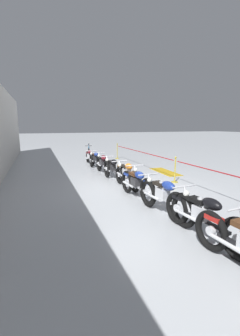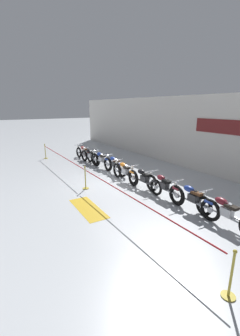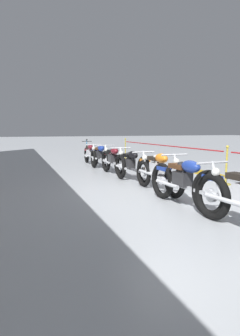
{
  "view_description": "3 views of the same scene",
  "coord_description": "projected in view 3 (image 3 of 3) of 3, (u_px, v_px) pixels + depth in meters",
  "views": [
    {
      "loc": [
        -7.49,
        3.53,
        2.28
      ],
      "look_at": [
        0.67,
        0.54,
        0.62
      ],
      "focal_mm": 24.0,
      "sensor_mm": 36.0,
      "label": 1
    },
    {
      "loc": [
        8.95,
        -5.25,
        3.59
      ],
      "look_at": [
        -0.5,
        0.56,
        0.53
      ],
      "focal_mm": 24.0,
      "sensor_mm": 36.0,
      "label": 2
    },
    {
      "loc": [
        -5.35,
        3.58,
        1.44
      ],
      "look_at": [
        1.39,
        0.93,
        0.4
      ],
      "focal_mm": 28.0,
      "sensor_mm": 36.0,
      "label": 3
    }
  ],
  "objects": [
    {
      "name": "motorcycle_blue_3",
      "position": [
        184.0,
        183.0,
        4.87
      ],
      "size": [
        2.23,
        0.62,
        0.96
      ],
      "color": "black",
      "rests_on": "ground"
    },
    {
      "name": "floor_banner",
      "position": [
        201.0,
        172.0,
        9.08
      ],
      "size": [
        2.14,
        0.8,
        0.01
      ],
      "primitive_type": "cube",
      "rotation": [
        0.0,
        0.0,
        -0.02
      ],
      "color": "#B78E19",
      "rests_on": "ground"
    },
    {
      "name": "stanchion_mid_right",
      "position": [
        125.0,
        152.0,
        13.42
      ],
      "size": [
        0.28,
        0.28,
        1.05
      ],
      "color": "gold",
      "rests_on": "ground"
    },
    {
      "name": "motorcycle_maroon_6",
      "position": [
        113.0,
        160.0,
        8.54
      ],
      "size": [
        2.36,
        0.62,
        0.95
      ],
      "color": "black",
      "rests_on": "ground"
    },
    {
      "name": "stanchion_mid_left",
      "position": [
        226.0,
        171.0,
        6.99
      ],
      "size": [
        0.28,
        0.28,
        1.05
      ],
      "color": "gold",
      "rests_on": "ground"
    },
    {
      "name": "motorcycle_maroon_8",
      "position": [
        90.0,
        154.0,
        10.99
      ],
      "size": [
        2.34,
        0.62,
        0.92
      ],
      "color": "black",
      "rests_on": "ground"
    },
    {
      "name": "motorcycle_orange_4",
      "position": [
        158.0,
        171.0,
        6.27
      ],
      "size": [
        2.28,
        0.62,
        0.96
      ],
      "color": "black",
      "rests_on": "ground"
    },
    {
      "name": "motorcycle_blue_7",
      "position": [
        100.0,
        156.0,
        9.88
      ],
      "size": [
        2.27,
        0.62,
        0.95
      ],
      "color": "black",
      "rests_on": "ground"
    },
    {
      "name": "motorcycle_black_5",
      "position": [
        130.0,
        165.0,
        7.47
      ],
      "size": [
        2.35,
        0.62,
        0.92
      ],
      "color": "black",
      "rests_on": "ground"
    },
    {
      "name": "ground_plane",
      "position": [
        176.0,
        190.0,
        6.43
      ],
      "size": [
        120.0,
        120.0,
        0.0
      ],
      "primitive_type": "plane",
      "color": "#B2B7BC"
    },
    {
      "name": "bicycle",
      "position": [
        87.0,
        151.0,
        13.64
      ],
      "size": [
        1.74,
        0.58,
        0.99
      ],
      "color": "black",
      "rests_on": "ground"
    }
  ]
}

